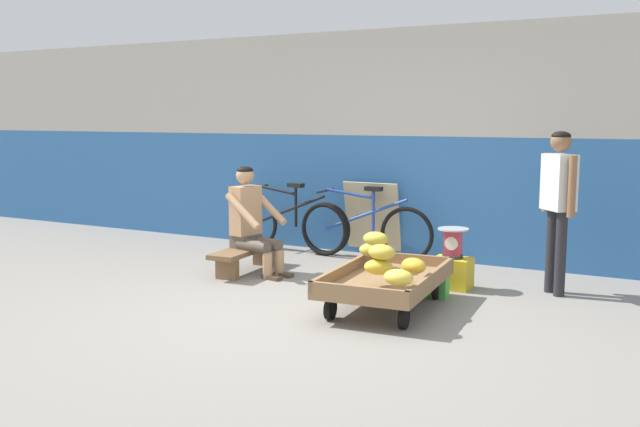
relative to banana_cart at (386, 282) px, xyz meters
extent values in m
plane|color=gray|center=(-0.66, -0.56, -0.24)|extent=(80.00, 80.00, 0.00)
cube|color=#2D609E|center=(-0.66, 2.37, 0.48)|extent=(16.00, 0.30, 1.44)
cube|color=#A8A399|center=(-0.66, 2.37, 1.82)|extent=(16.00, 0.30, 1.24)
cube|color=#8E6B47|center=(0.00, 0.00, -0.01)|extent=(0.95, 1.50, 0.05)
cube|color=#8E6B47|center=(-0.40, -0.03, 0.07)|extent=(0.15, 1.44, 0.10)
cube|color=#8E6B47|center=(0.40, 0.03, 0.07)|extent=(0.15, 1.44, 0.10)
cube|color=#8E6B47|center=(-0.05, 0.70, 0.07)|extent=(0.84, 0.10, 0.10)
cube|color=#8E6B47|center=(0.05, -0.70, 0.07)|extent=(0.84, 0.10, 0.10)
cylinder|color=black|center=(-0.35, 0.48, -0.15)|extent=(0.06, 0.18, 0.18)
cylinder|color=black|center=(0.28, 0.53, -0.15)|extent=(0.06, 0.18, 0.18)
cylinder|color=black|center=(-0.28, -0.53, -0.15)|extent=(0.06, 0.18, 0.18)
cylinder|color=black|center=(0.35, -0.48, -0.15)|extent=(0.06, 0.18, 0.18)
ellipsoid|color=gold|center=(0.27, -0.07, 0.18)|extent=(0.30, 0.27, 0.13)
ellipsoid|color=yellow|center=(0.33, -0.54, 0.18)|extent=(0.25, 0.19, 0.13)
ellipsoid|color=gold|center=(-0.32, 0.41, 0.18)|extent=(0.28, 0.24, 0.13)
ellipsoid|color=gold|center=(0.03, -0.26, 0.18)|extent=(0.29, 0.26, 0.13)
ellipsoid|color=gold|center=(0.06, -0.25, 0.31)|extent=(0.27, 0.22, 0.13)
ellipsoid|color=gold|center=(-0.22, 0.27, 0.32)|extent=(0.26, 0.20, 0.13)
cube|color=brown|center=(-1.91, 0.65, 0.00)|extent=(0.37, 1.12, 0.05)
cube|color=brown|center=(-1.93, 1.03, -0.13)|extent=(0.24, 0.10, 0.22)
cube|color=brown|center=(-1.88, 0.27, -0.13)|extent=(0.24, 0.10, 0.22)
cylinder|color=tan|center=(-1.50, 0.66, -0.11)|extent=(0.10, 0.10, 0.27)
cube|color=#4C3D2D|center=(-1.44, 0.65, -0.22)|extent=(0.23, 0.13, 0.04)
cylinder|color=brown|center=(-1.69, 0.70, 0.08)|extent=(0.42, 0.20, 0.13)
cylinder|color=tan|center=(-1.53, 0.48, -0.11)|extent=(0.10, 0.10, 0.27)
cube|color=#4C3D2D|center=(-1.47, 0.47, -0.22)|extent=(0.23, 0.13, 0.04)
cylinder|color=brown|center=(-1.73, 0.52, 0.08)|extent=(0.42, 0.20, 0.13)
cube|color=brown|center=(-1.91, 0.65, 0.10)|extent=(0.27, 0.32, 0.14)
cube|color=tan|center=(-1.91, 0.65, 0.43)|extent=(0.24, 0.35, 0.52)
cylinder|color=tan|center=(-1.71, 0.82, 0.46)|extent=(0.48, 0.17, 0.36)
cylinder|color=tan|center=(-1.79, 0.42, 0.46)|extent=(0.48, 0.17, 0.36)
sphere|color=tan|center=(-1.91, 0.65, 0.80)|extent=(0.19, 0.19, 0.19)
ellipsoid|color=black|center=(-1.91, 0.65, 0.86)|extent=(0.17, 0.17, 0.09)
cube|color=gold|center=(0.27, 1.00, -0.09)|extent=(0.36, 0.28, 0.30)
cylinder|color=#28282D|center=(0.27, 1.00, 0.07)|extent=(0.20, 0.20, 0.03)
cube|color=#C6384C|center=(0.27, 1.00, 0.21)|extent=(0.16, 0.10, 0.24)
cylinder|color=white|center=(0.27, 0.94, 0.21)|extent=(0.13, 0.01, 0.13)
cylinder|color=#B2B5BA|center=(0.27, 1.00, 0.34)|extent=(0.30, 0.30, 0.01)
torus|color=black|center=(-2.60, 1.91, 0.08)|extent=(0.64, 0.10, 0.64)
torus|color=black|center=(-1.59, 1.83, 0.08)|extent=(0.64, 0.10, 0.64)
cylinder|color=black|center=(-2.09, 1.87, 0.28)|extent=(1.03, 0.12, 0.43)
cylinder|color=black|center=(-1.99, 1.86, 0.32)|extent=(0.04, 0.04, 0.48)
cylinder|color=black|center=(-2.30, 1.89, 0.52)|extent=(0.62, 0.09, 0.12)
cube|color=black|center=(-1.99, 1.86, 0.59)|extent=(0.21, 0.12, 0.05)
cylinder|color=black|center=(-2.60, 1.91, 0.54)|extent=(0.07, 0.48, 0.03)
torus|color=black|center=(-1.60, 1.90, 0.08)|extent=(0.64, 0.09, 0.64)
torus|color=black|center=(-0.58, 1.96, 0.08)|extent=(0.64, 0.09, 0.64)
cylinder|color=#234299|center=(-1.09, 1.93, 0.28)|extent=(1.03, 0.10, 0.43)
cylinder|color=#234299|center=(-0.99, 1.94, 0.32)|extent=(0.04, 0.04, 0.48)
cylinder|color=#234299|center=(-1.29, 1.92, 0.52)|extent=(0.62, 0.07, 0.12)
cube|color=black|center=(-0.99, 1.94, 0.59)|extent=(0.21, 0.11, 0.05)
cylinder|color=black|center=(-1.60, 1.90, 0.54)|extent=(0.06, 0.48, 0.03)
cube|color=#C6B289|center=(-1.10, 2.16, 0.20)|extent=(0.70, 0.20, 0.89)
cylinder|color=#232328|center=(1.25, 1.17, 0.16)|extent=(0.10, 0.10, 0.80)
cylinder|color=#232328|center=(1.14, 1.29, 0.16)|extent=(0.10, 0.10, 0.80)
cube|color=silver|center=(1.19, 1.23, 0.82)|extent=(0.36, 0.37, 0.52)
cylinder|color=brown|center=(1.33, 1.08, 0.80)|extent=(0.07, 0.07, 0.56)
cylinder|color=brown|center=(1.05, 1.39, 0.80)|extent=(0.07, 0.07, 0.56)
sphere|color=brown|center=(1.19, 1.23, 1.19)|extent=(0.19, 0.19, 0.19)
ellipsoid|color=black|center=(1.19, 1.23, 1.25)|extent=(0.17, 0.17, 0.09)
cube|color=green|center=(0.27, 0.58, -0.12)|extent=(0.18, 0.12, 0.24)
camera|label=1|loc=(2.34, -5.57, 1.43)|focal=39.83mm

